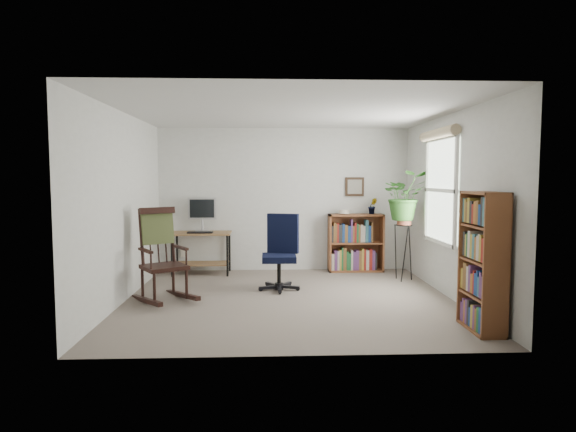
{
  "coord_description": "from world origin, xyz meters",
  "views": [
    {
      "loc": [
        -0.28,
        -6.13,
        1.57
      ],
      "look_at": [
        0.0,
        0.4,
        1.05
      ],
      "focal_mm": 30.0,
      "sensor_mm": 36.0,
      "label": 1
    }
  ],
  "objects_px": {
    "desk": "(202,253)",
    "office_chair": "(279,252)",
    "low_bookshelf": "(356,243)",
    "rocking_chair": "(164,254)",
    "tall_bookshelf": "(483,262)"
  },
  "relations": [
    {
      "from": "rocking_chair",
      "to": "low_bookshelf",
      "type": "bearing_deg",
      "value": 0.55
    },
    {
      "from": "low_bookshelf",
      "to": "tall_bookshelf",
      "type": "xyz_separation_m",
      "value": [
        0.72,
        -3.18,
        0.23
      ]
    },
    {
      "from": "low_bookshelf",
      "to": "office_chair",
      "type": "bearing_deg",
      "value": -135.63
    },
    {
      "from": "office_chair",
      "to": "tall_bookshelf",
      "type": "distance_m",
      "value": 2.78
    },
    {
      "from": "rocking_chair",
      "to": "tall_bookshelf",
      "type": "distance_m",
      "value": 3.76
    },
    {
      "from": "desk",
      "to": "low_bookshelf",
      "type": "relative_size",
      "value": 0.99
    },
    {
      "from": "desk",
      "to": "rocking_chair",
      "type": "bearing_deg",
      "value": -97.78
    },
    {
      "from": "office_chair",
      "to": "rocking_chair",
      "type": "distance_m",
      "value": 1.58
    },
    {
      "from": "desk",
      "to": "low_bookshelf",
      "type": "distance_m",
      "value": 2.56
    },
    {
      "from": "tall_bookshelf",
      "to": "rocking_chair",
      "type": "bearing_deg",
      "value": 159.25
    },
    {
      "from": "desk",
      "to": "tall_bookshelf",
      "type": "height_order",
      "value": "tall_bookshelf"
    },
    {
      "from": "desk",
      "to": "office_chair",
      "type": "distance_m",
      "value": 1.71
    },
    {
      "from": "tall_bookshelf",
      "to": "office_chair",
      "type": "bearing_deg",
      "value": 137.25
    },
    {
      "from": "low_bookshelf",
      "to": "rocking_chair",
      "type": "bearing_deg",
      "value": -146.55
    },
    {
      "from": "desk",
      "to": "low_bookshelf",
      "type": "height_order",
      "value": "low_bookshelf"
    }
  ]
}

